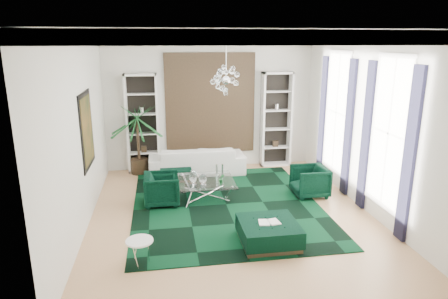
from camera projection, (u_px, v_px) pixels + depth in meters
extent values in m
cube|color=tan|center=(231.00, 214.00, 8.75)|extent=(6.00, 7.00, 0.02)
cube|color=white|center=(232.00, 33.00, 7.75)|extent=(6.00, 7.00, 0.02)
cube|color=silver|center=(210.00, 103.00, 11.59)|extent=(6.00, 0.02, 3.80)
cube|color=silver|center=(282.00, 189.00, 4.91)|extent=(6.00, 0.02, 3.80)
cube|color=silver|center=(80.00, 134.00, 7.79)|extent=(0.02, 7.00, 3.80)
cube|color=silver|center=(367.00, 124.00, 8.71)|extent=(0.02, 7.00, 3.80)
cylinder|color=white|center=(229.00, 35.00, 8.04)|extent=(0.90, 0.90, 0.05)
cube|color=black|center=(210.00, 104.00, 11.55)|extent=(2.50, 0.06, 2.80)
cube|color=black|center=(87.00, 130.00, 8.38)|extent=(0.04, 1.30, 1.60)
cube|color=white|center=(389.00, 133.00, 7.85)|extent=(0.03, 1.10, 2.90)
cube|color=black|center=(409.00, 157.00, 7.17)|extent=(0.07, 0.30, 3.25)
cube|color=black|center=(366.00, 137.00, 8.66)|extent=(0.07, 0.30, 3.25)
cube|color=white|center=(337.00, 112.00, 10.14)|extent=(0.03, 1.10, 2.90)
cube|color=black|center=(348.00, 129.00, 9.46)|extent=(0.07, 0.30, 3.25)
cube|color=black|center=(323.00, 117.00, 10.94)|extent=(0.07, 0.30, 3.25)
cube|color=black|center=(226.00, 205.00, 9.21)|extent=(4.20, 5.00, 0.02)
imported|color=silver|center=(197.00, 160.00, 11.33)|extent=(2.67, 1.04, 0.78)
imported|color=black|center=(162.00, 189.00, 9.17)|extent=(0.80, 0.78, 0.73)
imported|color=black|center=(310.00, 181.00, 9.67)|extent=(0.81, 0.79, 0.74)
cube|color=black|center=(176.00, 173.00, 10.84)|extent=(0.83, 0.83, 0.37)
cube|color=black|center=(269.00, 233.00, 7.41)|extent=(1.06, 1.06, 0.42)
cube|color=white|center=(269.00, 222.00, 7.35)|extent=(0.40, 0.26, 0.03)
cylinder|color=white|center=(140.00, 253.00, 6.70)|extent=(0.46, 0.46, 0.44)
imported|color=#195C28|center=(222.00, 179.00, 9.26)|extent=(0.13, 0.10, 0.23)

